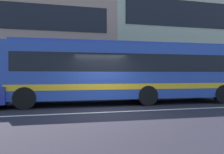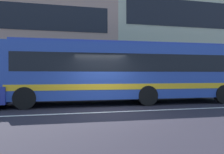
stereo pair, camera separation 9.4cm
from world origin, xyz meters
The scene contains 5 objects.
ground_plane centered at (0.00, 0.00, 0.00)m, with size 160.00×160.00×0.00m, color #222029.
lane_centre_line centered at (0.00, 0.00, 0.00)m, with size 60.00×0.16×0.01m, color silver.
hedge_row_far centered at (2.41, 6.45, 0.47)m, with size 13.98×1.10×0.95m, color #205A1E.
apartment_block_right centered at (12.28, 15.36, 6.37)m, with size 18.58×11.26×12.74m.
transit_bus centered at (1.63, 2.54, 1.77)m, with size 12.13×2.95×3.22m.
Camera 2 is at (-1.68, -8.50, 1.55)m, focal length 33.86 mm.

